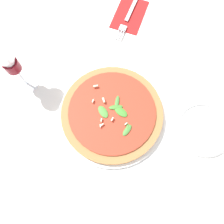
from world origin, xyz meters
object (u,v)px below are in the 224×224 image
wine_glass (9,62)px  fork (129,15)px  side_plate_white (204,129)px  pizza_arugula_main (112,113)px

wine_glass → fork: wine_glass is taller
wine_glass → side_plate_white: wine_glass is taller
pizza_arugula_main → fork: (-0.36, -0.05, -0.01)m
pizza_arugula_main → fork: size_ratio=1.44×
pizza_arugula_main → wine_glass: 0.31m
fork → side_plate_white: bearing=48.4°
wine_glass → side_plate_white: bearing=92.0°
fork → wine_glass: bearing=-29.9°
pizza_arugula_main → wine_glass: wine_glass is taller
wine_glass → fork: (-0.35, 0.23, -0.12)m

